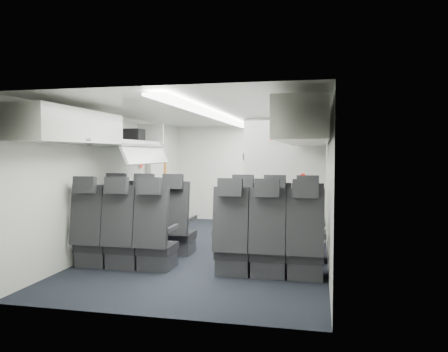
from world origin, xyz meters
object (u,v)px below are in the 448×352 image
at_px(galley_unit, 290,180).
at_px(carry_on_bag, 130,137).
at_px(boarding_door, 157,182).
at_px(seat_row_mid, 193,241).
at_px(flight_attendant, 252,193).
at_px(seat_row_front, 210,229).

relative_size(galley_unit, carry_on_bag, 4.57).
xyz_separation_m(boarding_door, carry_on_bag, (0.20, -1.72, 0.85)).
relative_size(seat_row_mid, flight_attendant, 2.12).
xyz_separation_m(seat_row_front, galley_unit, (0.95, 3.25, 0.55)).
bearing_deg(galley_unit, seat_row_front, -106.28).
xyz_separation_m(boarding_door, flight_attendant, (1.97, -0.19, -0.17)).
relative_size(seat_row_front, carry_on_bag, 8.01).
bearing_deg(flight_attendant, carry_on_bag, 135.83).
xyz_separation_m(flight_attendant, carry_on_bag, (-1.77, -1.54, 1.02)).
height_order(seat_row_front, carry_on_bag, carry_on_bag).
xyz_separation_m(galley_unit, flight_attendant, (-0.62, -1.35, -0.16)).
bearing_deg(flight_attendant, galley_unit, -19.62).
bearing_deg(seat_row_mid, boarding_door, 118.77).
height_order(seat_row_mid, carry_on_bag, carry_on_bag).
xyz_separation_m(seat_row_front, carry_on_bag, (-1.44, 0.36, 1.40)).
distance_m(galley_unit, flight_attendant, 1.50).
distance_m(seat_row_front, seat_row_mid, 0.90).
height_order(galley_unit, boarding_door, galley_unit).
height_order(seat_row_mid, galley_unit, galley_unit).
relative_size(seat_row_front, boarding_door, 1.79).
xyz_separation_m(galley_unit, carry_on_bag, (-2.39, -2.89, 0.85)).
xyz_separation_m(seat_row_mid, galley_unit, (0.95, 4.15, 0.55)).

